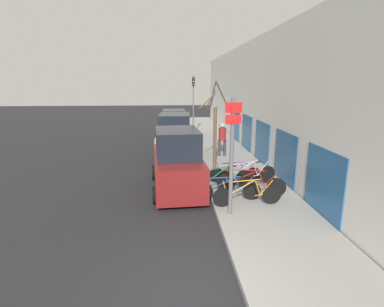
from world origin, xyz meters
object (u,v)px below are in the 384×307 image
(bicycle_5, at_px, (235,173))
(pedestrian_near, at_px, (222,137))
(signpost, at_px, (232,154))
(bicycle_0, at_px, (248,194))
(bicycle_1, at_px, (228,190))
(bicycle_4, at_px, (247,175))
(parked_car_2, at_px, (174,125))
(bicycle_2, at_px, (251,183))
(traffic_light, at_px, (193,97))
(parked_car_0, at_px, (177,163))
(street_tree, at_px, (215,130))
(bicycle_3, at_px, (222,180))
(parked_car_1, at_px, (175,137))

(bicycle_5, height_order, pedestrian_near, pedestrian_near)
(signpost, xyz_separation_m, bicycle_0, (0.70, 0.61, -1.53))
(bicycle_1, relative_size, bicycle_4, 0.91)
(parked_car_2, bearing_deg, bicycle_2, -80.78)
(signpost, bearing_deg, bicycle_5, 75.19)
(bicycle_4, distance_m, traffic_light, 12.38)
(parked_car_0, xyz_separation_m, street_tree, (1.80, 2.41, 0.93))
(bicycle_2, distance_m, bicycle_4, 0.91)
(bicycle_2, height_order, street_tree, street_tree)
(bicycle_3, bearing_deg, traffic_light, -21.65)
(pedestrian_near, bearing_deg, bicycle_3, 77.99)
(pedestrian_near, bearing_deg, parked_car_1, -16.89)
(parked_car_0, relative_size, parked_car_2, 0.97)
(bicycle_1, height_order, bicycle_2, bicycle_2)
(bicycle_1, distance_m, traffic_light, 13.74)
(parked_car_0, distance_m, parked_car_1, 5.54)
(bicycle_3, bearing_deg, pedestrian_near, -31.80)
(bicycle_3, xyz_separation_m, bicycle_5, (0.68, 0.93, -0.04))
(signpost, bearing_deg, parked_car_0, 120.25)
(bicycle_5, height_order, traffic_light, traffic_light)
(bicycle_3, distance_m, parked_car_1, 6.42)
(bicycle_2, bearing_deg, bicycle_0, 178.51)
(parked_car_0, xyz_separation_m, parked_car_2, (-0.01, 11.45, -0.11))
(bicycle_4, xyz_separation_m, parked_car_1, (-2.74, 5.69, 0.52))
(pedestrian_near, distance_m, traffic_light, 7.36)
(parked_car_2, bearing_deg, parked_car_0, -92.75)
(signpost, xyz_separation_m, bicycle_4, (1.16, 2.55, -1.50))
(bicycle_0, bearing_deg, bicycle_2, -24.26)
(bicycle_0, distance_m, bicycle_5, 2.39)
(pedestrian_near, xyz_separation_m, street_tree, (-0.79, -2.47, 0.81))
(bicycle_4, height_order, parked_car_1, parked_car_1)
(signpost, relative_size, parked_car_1, 0.74)
(bicycle_4, relative_size, bicycle_5, 1.18)
(bicycle_2, xyz_separation_m, pedestrian_near, (-0.06, 5.93, 0.64))
(bicycle_5, bearing_deg, bicycle_0, 179.63)
(bicycle_4, bearing_deg, pedestrian_near, -14.57)
(bicycle_2, relative_size, bicycle_4, 0.94)
(bicycle_5, relative_size, parked_car_2, 0.46)
(bicycle_1, distance_m, parked_car_1, 7.35)
(bicycle_1, bearing_deg, parked_car_2, 9.83)
(parked_car_2, bearing_deg, bicycle_1, -85.26)
(parked_car_1, relative_size, pedestrian_near, 2.68)
(bicycle_3, distance_m, bicycle_5, 1.15)
(bicycle_3, height_order, parked_car_1, parked_car_1)
(signpost, xyz_separation_m, parked_car_1, (-1.58, 8.24, -0.97))
(bicycle_5, height_order, street_tree, street_tree)
(bicycle_2, height_order, parked_car_1, parked_car_1)
(bicycle_1, bearing_deg, traffic_light, 3.15)
(bicycle_1, distance_m, bicycle_4, 1.76)
(bicycle_5, bearing_deg, pedestrian_near, -1.02)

